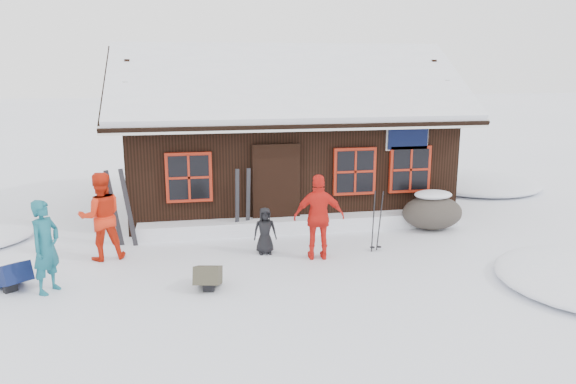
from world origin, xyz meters
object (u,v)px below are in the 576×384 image
skier_teal (46,247)px  ski_poles (377,222)px  skier_crouched (265,231)px  backpack_olive (208,280)px  skier_orange_left (101,216)px  boulder (432,211)px  skier_orange_right (319,217)px  backpack_blue (13,279)px

skier_teal → ski_poles: 6.36m
skier_crouched → backpack_olive: 2.10m
skier_orange_left → ski_poles: bearing=160.5°
skier_crouched → skier_orange_left: bearing=176.2°
skier_teal → boulder: size_ratio=1.13×
skier_crouched → backpack_olive: (-1.26, -1.66, -0.33)m
skier_crouched → boulder: 4.30m
skier_orange_right → backpack_olive: skier_orange_right is taller
skier_teal → skier_crouched: bearing=-43.0°
boulder → backpack_olive: boulder is taller
skier_orange_right → skier_crouched: bearing=-18.9°
ski_poles → backpack_blue: ski_poles is taller
skier_teal → backpack_olive: size_ratio=2.81×
ski_poles → boulder: bearing=35.0°
skier_orange_right → boulder: size_ratio=1.19×
backpack_olive → skier_orange_right: bearing=38.2°
boulder → backpack_olive: 6.06m
skier_crouched → backpack_blue: skier_crouched is taller
boulder → ski_poles: ski_poles is taller
backpack_olive → ski_poles: bearing=32.7°
backpack_olive → skier_teal: bearing=-175.9°
skier_teal → backpack_blue: (-0.67, 0.28, -0.64)m
backpack_blue → backpack_olive: 3.43m
boulder → backpack_blue: (-8.80, -2.05, -0.26)m
ski_poles → backpack_blue: (-6.94, -0.75, -0.46)m
boulder → backpack_blue: size_ratio=2.28×
backpack_olive → skier_orange_left: bearing=147.5°
skier_orange_left → ski_poles: (5.57, -0.55, -0.26)m
skier_orange_left → skier_orange_right: (4.27, -0.79, -0.02)m
skier_teal → skier_crouched: size_ratio=1.67×
skier_orange_left → skier_crouched: (3.25, -0.28, -0.40)m
skier_orange_left → skier_crouched: 3.29m
skier_orange_right → boulder: 3.54m
skier_crouched → backpack_blue: 4.75m
skier_orange_right → backpack_olive: size_ratio=2.98×
boulder → backpack_olive: size_ratio=2.49×
backpack_olive → backpack_blue: bearing=-179.1°
boulder → ski_poles: size_ratio=1.09×
boulder → backpack_olive: (-5.43, -2.68, -0.27)m
ski_poles → skier_teal: bearing=-170.6°
skier_orange_left → skier_teal: bearing=52.1°
skier_orange_right → backpack_blue: (-5.64, -0.51, -0.69)m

